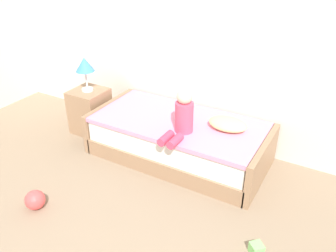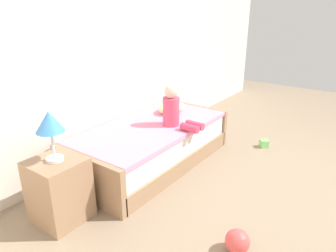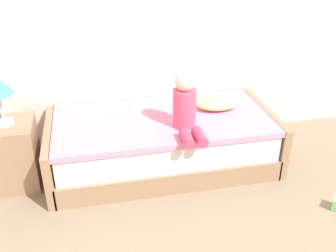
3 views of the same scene
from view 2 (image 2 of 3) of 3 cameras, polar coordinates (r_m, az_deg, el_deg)
ground_plane at (r=3.74m, az=27.77°, el=-11.40°), size 9.20×9.20×0.00m
wall_rear at (r=4.32m, az=-5.50°, el=15.60°), size 7.20×0.10×2.90m
bed at (r=3.89m, az=-2.99°, el=-3.41°), size 2.11×1.00×0.50m
nightstand at (r=3.04m, az=-19.11°, el=-10.94°), size 0.44×0.44×0.60m
table_lamp at (r=2.77m, az=-20.66°, el=0.34°), size 0.24×0.24×0.45m
child_figure at (r=3.71m, az=1.19°, el=3.02°), size 0.20×0.51×0.50m
pillow at (r=4.25m, az=0.64°, el=3.40°), size 0.44×0.30×0.13m
toy_ball at (r=2.72m, az=12.46°, el=-19.74°), size 0.20×0.20×0.20m
toy_block at (r=4.59m, az=16.99°, el=-3.04°), size 0.15×0.15×0.10m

